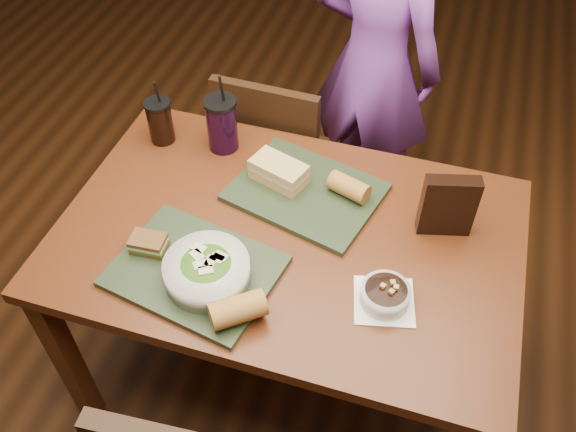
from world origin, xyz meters
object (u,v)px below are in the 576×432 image
at_px(sandwich_far, 279,172).
at_px(salad_bowl, 207,270).
at_px(tray_far, 306,192).
at_px(cup_cola, 160,121).
at_px(baguette_near, 238,309).
at_px(chair_far, 275,160).
at_px(soup_bowl, 385,295).
at_px(diner, 374,64).
at_px(tray_near, 195,271).
at_px(chip_bag, 448,206).
at_px(baguette_far, 349,187).
at_px(cup_berry, 222,124).
at_px(dining_table, 288,253).
at_px(sandwich_near, 148,244).

bearing_deg(sandwich_far, salad_bowl, -98.39).
xyz_separation_m(tray_far, cup_cola, (-0.52, 0.11, 0.07)).
distance_m(sandwich_far, baguette_near, 0.50).
bearing_deg(cup_cola, chair_far, 45.54).
xyz_separation_m(tray_far, soup_bowl, (0.30, -0.32, 0.02)).
relative_size(diner, tray_near, 3.49).
relative_size(tray_near, chip_bag, 2.17).
bearing_deg(baguette_far, soup_bowl, -62.20).
bearing_deg(cup_berry, baguette_near, -65.36).
relative_size(diner, sandwich_far, 7.87).
bearing_deg(dining_table, sandwich_far, 115.29).
bearing_deg(tray_far, diner, 86.32).
distance_m(tray_far, sandwich_near, 0.49).
xyz_separation_m(tray_near, cup_berry, (-0.12, 0.51, 0.08)).
distance_m(soup_bowl, sandwich_far, 0.51).
distance_m(soup_bowl, baguette_near, 0.37).
bearing_deg(tray_far, cup_berry, 157.20).
bearing_deg(diner, dining_table, 102.26).
height_order(diner, chip_bag, diner).
xyz_separation_m(chair_far, sandwich_far, (0.14, -0.38, 0.31)).
bearing_deg(chair_far, sandwich_near, -98.28).
relative_size(salad_bowl, sandwich_near, 2.28).
distance_m(tray_near, sandwich_far, 0.41).
distance_m(dining_table, chair_far, 0.63).
bearing_deg(tray_near, cup_berry, 103.00).
relative_size(baguette_far, chip_bag, 0.62).
height_order(dining_table, diner, diner).
relative_size(cup_cola, chip_bag, 1.19).
distance_m(baguette_far, cup_cola, 0.65).
height_order(chair_far, cup_cola, cup_cola).
bearing_deg(baguette_near, diner, 86.25).
xyz_separation_m(dining_table, salad_bowl, (-0.15, -0.23, 0.15)).
relative_size(salad_bowl, chip_bag, 1.15).
bearing_deg(tray_far, chair_far, 120.50).
height_order(dining_table, cup_berry, cup_berry).
relative_size(diner, salad_bowl, 6.57).
xyz_separation_m(diner, baguette_near, (-0.08, -1.26, 0.07)).
xyz_separation_m(dining_table, cup_berry, (-0.31, 0.30, 0.18)).
bearing_deg(dining_table, sandwich_near, -151.40).
bearing_deg(salad_bowl, dining_table, 57.46).
xyz_separation_m(tray_far, sandwich_near, (-0.34, -0.35, 0.03)).
bearing_deg(chip_bag, diner, 99.74).
bearing_deg(salad_bowl, diner, 80.26).
bearing_deg(chip_bag, dining_table, -175.44).
bearing_deg(cup_cola, tray_far, -11.51).
height_order(dining_table, chair_far, chair_far).
height_order(baguette_far, cup_berry, cup_berry).
bearing_deg(tray_near, dining_table, 47.38).
relative_size(sandwich_near, baguette_far, 0.81).
bearing_deg(salad_bowl, soup_bowl, 9.85).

